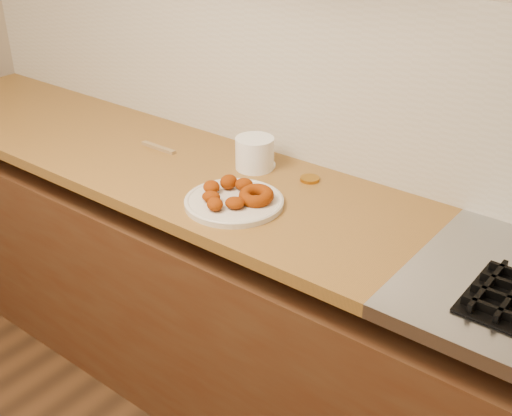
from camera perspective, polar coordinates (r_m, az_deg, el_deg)
name	(u,v)px	position (r m, az deg, el deg)	size (l,w,h in m)	color
wall_back	(333,32)	(2.08, 6.86, 15.26)	(4.00, 0.02, 2.70)	tan
base_cabinet	(270,328)	(2.27, 1.24, -10.59)	(3.60, 0.60, 0.77)	#4E331D
butcher_block	(130,152)	(2.40, -11.16, 4.93)	(2.30, 0.62, 0.04)	#916026
backsplash	(328,80)	(2.11, 6.45, 11.24)	(3.60, 0.02, 0.60)	beige
donut_plate	(234,202)	(1.94, -1.96, 0.52)	(0.30, 0.30, 0.02)	beige
ring_donut	(256,195)	(1.92, 0.00, 1.13)	(0.11, 0.11, 0.04)	#813204
fried_dough_chunks	(225,192)	(1.94, -2.81, 1.44)	(0.20, 0.22, 0.05)	#813204
plastic_tub	(255,153)	(2.16, -0.12, 4.89)	(0.13, 0.13, 0.11)	white
tub_lid	(258,165)	(2.20, 0.17, 3.86)	(0.12, 0.12, 0.01)	white
brass_jar_lid	(310,179)	(2.10, 4.80, 2.59)	(0.06, 0.06, 0.01)	#AB731D
wooden_utensil	(159,148)	(2.35, -8.66, 5.33)	(0.16, 0.02, 0.01)	olive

